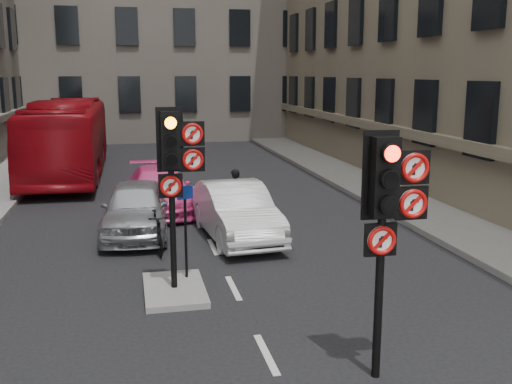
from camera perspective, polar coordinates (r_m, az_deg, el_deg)
name	(u,v)px	position (r m, az deg, el deg)	size (l,w,h in m)	color
pavement_right	(405,199)	(21.07, 14.04, -0.68)	(3.00, 50.00, 0.16)	gray
centre_island	(175,290)	(12.28, -7.77, -9.20)	(1.20, 2.00, 0.12)	gray
signal_near	(389,203)	(8.42, 12.53, -1.03)	(0.91, 0.40, 3.58)	black
signal_far	(175,159)	(11.62, -7.69, 3.11)	(0.91, 0.40, 3.58)	black
car_silver	(136,208)	(16.51, -11.36, -1.53)	(1.73, 4.30, 1.46)	#A5A7AC
car_white	(236,211)	(15.84, -1.93, -1.84)	(1.55, 4.46, 1.47)	silver
car_pink	(159,189)	(19.33, -9.22, 0.26)	(1.90, 4.68, 1.36)	#ED4594
bus_red	(68,138)	(26.59, -17.51, 4.91)	(2.69, 11.51, 3.20)	maroon
motorcycle	(157,232)	(14.90, -9.42, -3.77)	(0.47, 1.67, 1.00)	black
motorcyclist	(235,194)	(17.94, -2.00, -0.17)	(0.56, 0.37, 1.53)	black
info_sign	(185,219)	(12.41, -6.74, -2.55)	(0.33, 0.15, 1.96)	black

